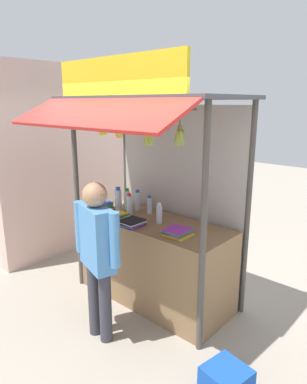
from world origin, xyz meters
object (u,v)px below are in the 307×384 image
water_bottle_mid_right (118,200)px  plastic_crate (226,381)px  water_bottle_left (159,214)px  banana_bunch_inner_right (180,137)px  vendor_person (97,248)px  water_bottle_back_left (137,201)px  banana_bunch_inner_left (102,128)px  magazine_stack_far_right (132,223)px  magazine_stack_rear_center (117,216)px  water_bottle_back_right (127,200)px  banana_bunch_leftmost (119,131)px  water_bottle_center (130,204)px  magazine_stack_front_right (101,206)px  banana_bunch_rightmost (149,136)px  water_bottle_front_left (149,205)px  magazine_stack_far_left (178,232)px

water_bottle_mid_right → plastic_crate: 2.36m
water_bottle_left → plastic_crate: 1.77m
banana_bunch_inner_right → vendor_person: size_ratio=0.18×
water_bottle_back_left → banana_bunch_inner_left: size_ratio=0.99×
magazine_stack_far_right → plastic_crate: bearing=-15.4°
plastic_crate → vendor_person: bearing=-170.5°
water_bottle_back_left → magazine_stack_rear_center: water_bottle_back_left is taller
banana_bunch_inner_right → water_bottle_left: bearing=143.1°
water_bottle_back_right → banana_bunch_leftmost: banana_bunch_leftmost is taller
water_bottle_back_left → vendor_person: vendor_person is taller
magazine_stack_rear_center → banana_bunch_inner_left: (0.14, -0.30, 1.05)m
banana_bunch_leftmost → water_bottle_center: bearing=127.7°
magazine_stack_front_right → magazine_stack_rear_center: (0.40, -0.09, -0.02)m
magazine_stack_front_right → banana_bunch_rightmost: size_ratio=0.85×
water_bottle_front_left → water_bottle_back_left: water_bottle_back_left is taller
water_bottle_left → banana_bunch_rightmost: banana_bunch_rightmost is taller
water_bottle_left → banana_bunch_rightmost: 1.07m
water_bottle_back_right → water_bottle_front_left: bearing=11.7°
water_bottle_center → banana_bunch_rightmost: bearing=-32.0°
water_bottle_front_left → water_bottle_center: water_bottle_center is taller
banana_bunch_inner_right → banana_bunch_leftmost: bearing=179.9°
water_bottle_center → magazine_stack_far_left: (0.86, -0.15, -0.09)m
magazine_stack_far_right → plastic_crate: size_ratio=0.78×
magazine_stack_rear_center → water_bottle_center: bearing=82.7°
water_bottle_back_right → magazine_stack_front_right: size_ratio=1.02×
water_bottle_left → magazine_stack_rear_center: 0.55m
water_bottle_center → water_bottle_back_left: bearing=103.5°
banana_bunch_inner_right → vendor_person: bearing=-146.8°
magazine_stack_front_right → banana_bunch_rightmost: bearing=-17.8°
vendor_person → magazine_stack_far_right: bearing=121.4°
water_bottle_front_left → banana_bunch_inner_left: size_ratio=0.84×
magazine_stack_far_right → magazine_stack_far_left: bearing=11.7°
vendor_person → water_bottle_mid_right: bearing=143.8°
vendor_person → water_bottle_back_right: bearing=138.9°
magazine_stack_front_right → plastic_crate: bearing=-14.6°
water_bottle_back_left → banana_bunch_inner_left: (0.16, -0.66, 0.95)m
water_bottle_left → magazine_stack_front_right: water_bottle_left is taller
water_bottle_front_left → banana_bunch_rightmost: size_ratio=0.71×
magazine_stack_rear_center → banana_bunch_leftmost: bearing=-36.7°
magazine_stack_rear_center → banana_bunch_rightmost: size_ratio=0.85×
water_bottle_left → banana_bunch_rightmost: size_ratio=0.76×
magazine_stack_front_right → banana_bunch_leftmost: 1.34m
water_bottle_left → banana_bunch_inner_left: 1.13m
water_bottle_left → water_bottle_mid_right: size_ratio=0.80×
water_bottle_back_left → banana_bunch_leftmost: 1.21m
water_bottle_back_left → water_bottle_left: (0.52, -0.18, -0.01)m
magazine_stack_front_right → magazine_stack_rear_center: magazine_stack_front_right is taller
magazine_stack_rear_center → banana_bunch_inner_right: 1.56m
magazine_stack_rear_center → banana_bunch_leftmost: (0.39, -0.29, 1.04)m
banana_bunch_inner_right → water_bottle_mid_right: bearing=159.8°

